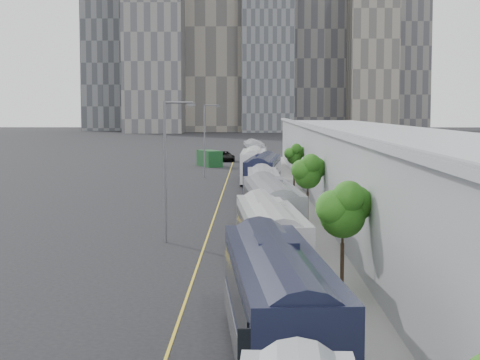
{
  "coord_description": "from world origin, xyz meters",
  "views": [
    {
      "loc": [
        1.42,
        -4.72,
        8.54
      ],
      "look_at": [
        0.57,
        58.77,
        3.0
      ],
      "focal_mm": 60.0,
      "sensor_mm": 36.0,
      "label": 1
    }
  ],
  "objects_px": {
    "bus_4": "(263,194)",
    "bus_1": "(277,316)",
    "bus_3": "(271,217)",
    "street_lamp_far": "(206,136)",
    "bus_5": "(263,178)",
    "street_lamp_near": "(168,161)",
    "bus_2": "(270,247)",
    "suv": "(225,156)",
    "bus_7": "(258,161)",
    "bus_6": "(253,168)",
    "shipping_container": "(209,158)",
    "bus_8": "(254,155)"
  },
  "relations": [
    {
      "from": "bus_5",
      "to": "bus_6",
      "type": "xyz_separation_m",
      "value": [
        -0.95,
        13.88,
        -0.01
      ]
    },
    {
      "from": "bus_6",
      "to": "street_lamp_far",
      "type": "bearing_deg",
      "value": 134.39
    },
    {
      "from": "street_lamp_far",
      "to": "bus_3",
      "type": "bearing_deg",
      "value": -82.01
    },
    {
      "from": "bus_3",
      "to": "suv",
      "type": "height_order",
      "value": "bus_3"
    },
    {
      "from": "bus_2",
      "to": "bus_3",
      "type": "bearing_deg",
      "value": 84.13
    },
    {
      "from": "bus_5",
      "to": "street_lamp_near",
      "type": "height_order",
      "value": "street_lamp_near"
    },
    {
      "from": "street_lamp_near",
      "to": "street_lamp_far",
      "type": "height_order",
      "value": "street_lamp_far"
    },
    {
      "from": "street_lamp_far",
      "to": "shipping_container",
      "type": "relative_size",
      "value": 1.65
    },
    {
      "from": "bus_1",
      "to": "street_lamp_near",
      "type": "bearing_deg",
      "value": 99.42
    },
    {
      "from": "bus_1",
      "to": "bus_8",
      "type": "bearing_deg",
      "value": 85.89
    },
    {
      "from": "suv",
      "to": "street_lamp_far",
      "type": "bearing_deg",
      "value": -102.47
    },
    {
      "from": "bus_1",
      "to": "bus_4",
      "type": "bearing_deg",
      "value": 85.4
    },
    {
      "from": "street_lamp_near",
      "to": "bus_8",
      "type": "bearing_deg",
      "value": 85.46
    },
    {
      "from": "bus_2",
      "to": "shipping_container",
      "type": "bearing_deg",
      "value": 91.15
    },
    {
      "from": "bus_5",
      "to": "bus_7",
      "type": "distance_m",
      "value": 30.17
    },
    {
      "from": "bus_2",
      "to": "bus_6",
      "type": "xyz_separation_m",
      "value": [
        -0.64,
        54.14,
        0.06
      ]
    },
    {
      "from": "bus_2",
      "to": "bus_4",
      "type": "distance_m",
      "value": 26.0
    },
    {
      "from": "bus_1",
      "to": "bus_3",
      "type": "xyz_separation_m",
      "value": [
        0.46,
        24.9,
        -0.0
      ]
    },
    {
      "from": "bus_4",
      "to": "street_lamp_near",
      "type": "distance_m",
      "value": 16.59
    },
    {
      "from": "bus_6",
      "to": "bus_3",
      "type": "bearing_deg",
      "value": -87.57
    },
    {
      "from": "bus_2",
      "to": "bus_5",
      "type": "height_order",
      "value": "bus_5"
    },
    {
      "from": "suv",
      "to": "bus_8",
      "type": "bearing_deg",
      "value": -74.76
    },
    {
      "from": "bus_5",
      "to": "suv",
      "type": "relative_size",
      "value": 2.32
    },
    {
      "from": "street_lamp_far",
      "to": "shipping_container",
      "type": "bearing_deg",
      "value": 91.76
    },
    {
      "from": "bus_5",
      "to": "street_lamp_near",
      "type": "bearing_deg",
      "value": -97.54
    },
    {
      "from": "bus_8",
      "to": "bus_5",
      "type": "bearing_deg",
      "value": -91.24
    },
    {
      "from": "bus_4",
      "to": "suv",
      "type": "xyz_separation_m",
      "value": [
        -5.42,
        67.95,
        -0.72
      ]
    },
    {
      "from": "suv",
      "to": "bus_7",
      "type": "bearing_deg",
      "value": -87.49
    },
    {
      "from": "bus_8",
      "to": "shipping_container",
      "type": "xyz_separation_m",
      "value": [
        -6.73,
        -2.41,
        -0.42
      ]
    },
    {
      "from": "bus_5",
      "to": "bus_7",
      "type": "relative_size",
      "value": 1.16
    },
    {
      "from": "bus_3",
      "to": "street_lamp_far",
      "type": "xyz_separation_m",
      "value": [
        -6.98,
        49.72,
        3.59
      ]
    },
    {
      "from": "bus_6",
      "to": "street_lamp_near",
      "type": "height_order",
      "value": "street_lamp_near"
    },
    {
      "from": "bus_3",
      "to": "bus_7",
      "type": "bearing_deg",
      "value": 86.45
    },
    {
      "from": "bus_1",
      "to": "bus_7",
      "type": "height_order",
      "value": "bus_1"
    },
    {
      "from": "bus_5",
      "to": "bus_2",
      "type": "bearing_deg",
      "value": -85.21
    },
    {
      "from": "bus_5",
      "to": "street_lamp_far",
      "type": "relative_size",
      "value": 1.52
    },
    {
      "from": "bus_8",
      "to": "street_lamp_near",
      "type": "relative_size",
      "value": 1.47
    },
    {
      "from": "bus_5",
      "to": "shipping_container",
      "type": "distance_m",
      "value": 41.87
    },
    {
      "from": "suv",
      "to": "street_lamp_near",
      "type": "bearing_deg",
      "value": -100.96
    },
    {
      "from": "bus_1",
      "to": "bus_5",
      "type": "distance_m",
      "value": 54.4
    },
    {
      "from": "bus_2",
      "to": "street_lamp_near",
      "type": "distance_m",
      "value": 13.3
    },
    {
      "from": "shipping_container",
      "to": "street_lamp_far",
      "type": "bearing_deg",
      "value": -110.81
    },
    {
      "from": "bus_7",
      "to": "shipping_container",
      "type": "height_order",
      "value": "bus_7"
    },
    {
      "from": "bus_4",
      "to": "bus_1",
      "type": "bearing_deg",
      "value": -90.57
    },
    {
      "from": "bus_1",
      "to": "street_lamp_near",
      "type": "height_order",
      "value": "street_lamp_near"
    },
    {
      "from": "street_lamp_near",
      "to": "bus_2",
      "type": "bearing_deg",
      "value": -60.53
    },
    {
      "from": "bus_2",
      "to": "bus_3",
      "type": "height_order",
      "value": "bus_3"
    },
    {
      "from": "bus_2",
      "to": "bus_8",
      "type": "xyz_separation_m",
      "value": [
        -0.52,
        83.86,
        -0.0
      ]
    },
    {
      "from": "bus_6",
      "to": "suv",
      "type": "distance_m",
      "value": 40.1
    },
    {
      "from": "street_lamp_far",
      "to": "suv",
      "type": "height_order",
      "value": "street_lamp_far"
    }
  ]
}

